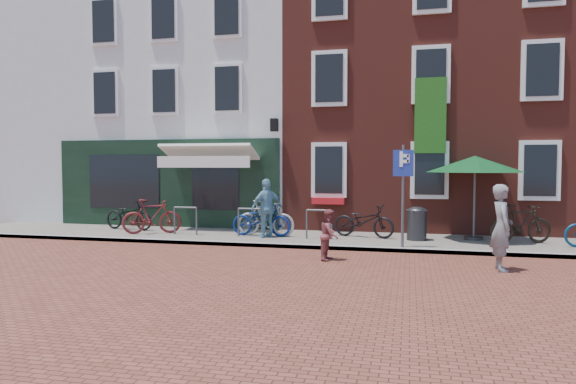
% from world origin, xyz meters
% --- Properties ---
extents(ground, '(80.00, 80.00, 0.00)m').
position_xyz_m(ground, '(0.00, 0.00, 0.00)').
color(ground, brown).
extents(sidewalk, '(24.00, 3.00, 0.10)m').
position_xyz_m(sidewalk, '(1.00, 1.50, 0.05)').
color(sidewalk, slate).
rests_on(sidewalk, ground).
extents(building_stucco, '(8.00, 8.00, 9.00)m').
position_xyz_m(building_stucco, '(-5.00, 7.00, 4.50)').
color(building_stucco, silver).
rests_on(building_stucco, ground).
extents(building_brick_mid, '(6.00, 8.00, 10.00)m').
position_xyz_m(building_brick_mid, '(2.00, 7.00, 5.00)').
color(building_brick_mid, maroon).
rests_on(building_brick_mid, ground).
extents(building_brick_right, '(6.00, 8.00, 10.00)m').
position_xyz_m(building_brick_right, '(8.00, 7.00, 5.00)').
color(building_brick_right, maroon).
rests_on(building_brick_right, ground).
extents(filler_left, '(7.00, 8.00, 9.00)m').
position_xyz_m(filler_left, '(-12.50, 7.00, 4.50)').
color(filler_left, silver).
rests_on(filler_left, ground).
extents(litter_bin, '(0.53, 0.53, 0.97)m').
position_xyz_m(litter_bin, '(3.14, 1.61, 0.60)').
color(litter_bin, '#2E2E30').
rests_on(litter_bin, sidewalk).
extents(parking_sign, '(0.50, 0.08, 2.55)m').
position_xyz_m(parking_sign, '(2.78, 0.24, 1.80)').
color(parking_sign, '#4C4C4F').
rests_on(parking_sign, sidewalk).
extents(parasol, '(2.60, 2.60, 2.41)m').
position_xyz_m(parasol, '(4.67, 2.04, 2.26)').
color(parasol, '#4C4C4F').
rests_on(parasol, sidewalk).
extents(woman, '(0.48, 0.68, 1.77)m').
position_xyz_m(woman, '(4.77, -1.70, 0.88)').
color(woman, slate).
rests_on(woman, ground).
extents(boy, '(0.50, 0.61, 1.15)m').
position_xyz_m(boy, '(1.18, -1.34, 0.58)').
color(boy, brown).
rests_on(boy, ground).
extents(cafe_person, '(0.98, 0.97, 1.66)m').
position_xyz_m(cafe_person, '(-1.00, 1.21, 0.93)').
color(cafe_person, '#689DB2').
rests_on(cafe_person, sidewalk).
extents(bicycle_0, '(1.86, 0.92, 0.93)m').
position_xyz_m(bicycle_0, '(-5.73, 1.85, 0.57)').
color(bicycle_0, black).
rests_on(bicycle_0, sidewalk).
extents(bicycle_1, '(1.76, 1.20, 1.03)m').
position_xyz_m(bicycle_1, '(-4.55, 1.12, 0.62)').
color(bicycle_1, maroon).
rests_on(bicycle_1, sidewalk).
extents(bicycle_2, '(1.81, 0.74, 0.93)m').
position_xyz_m(bicycle_2, '(-1.24, 1.42, 0.57)').
color(bicycle_2, navy).
rests_on(bicycle_2, sidewalk).
extents(bicycle_3, '(1.74, 0.55, 1.03)m').
position_xyz_m(bicycle_3, '(-1.11, 1.44, 0.62)').
color(bicycle_3, '#9FA0A2').
rests_on(bicycle_3, sidewalk).
extents(bicycle_4, '(1.87, 1.05, 0.93)m').
position_xyz_m(bicycle_4, '(1.68, 1.83, 0.57)').
color(bicycle_4, black).
rests_on(bicycle_4, sidewalk).
extents(bicycle_5, '(1.78, 1.08, 1.03)m').
position_xyz_m(bicycle_5, '(5.77, 1.55, 0.62)').
color(bicycle_5, black).
rests_on(bicycle_5, sidewalk).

